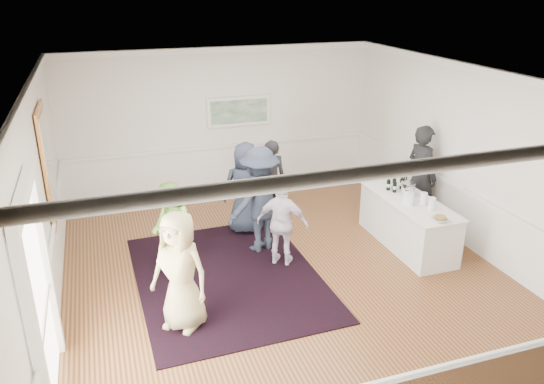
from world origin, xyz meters
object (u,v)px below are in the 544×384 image
object	(u,v)px
guest_green	(172,228)
guest_dark_a	(260,200)
serving_table	(408,222)
guest_tan	(180,271)
guest_navy	(246,188)
nut_bowl	(440,219)
guest_lilac	(283,223)
bartender	(421,175)
ice_bucket	(408,190)
guest_dark_b	(271,178)

from	to	relation	value
guest_green	guest_dark_a	bearing A→B (deg)	89.43
serving_table	guest_tan	bearing A→B (deg)	-165.08
guest_dark_a	serving_table	bearing A→B (deg)	145.93
guest_green	guest_navy	bearing A→B (deg)	114.35
guest_tan	nut_bowl	xyz separation A→B (m)	(4.24, 0.21, 0.07)
guest_lilac	guest_navy	world-z (taller)	guest_navy
bartender	guest_tan	xyz separation A→B (m)	(-5.01, -1.93, -0.13)
guest_green	guest_dark_a	world-z (taller)	guest_dark_a
serving_table	guest_green	world-z (taller)	guest_green
guest_navy	ice_bucket	xyz separation A→B (m)	(2.65, -1.32, 0.13)
guest_dark_a	guest_navy	xyz separation A→B (m)	(-0.03, 0.79, -0.07)
serving_table	guest_green	distance (m)	4.19
guest_lilac	ice_bucket	size ratio (longest dim) A/B	5.78
bartender	guest_tan	world-z (taller)	bartender
guest_dark_a	guest_navy	world-z (taller)	guest_dark_a
guest_green	guest_lilac	distance (m)	1.82
guest_lilac	guest_navy	size ratio (longest dim) A/B	0.85
bartender	guest_green	xyz separation A→B (m)	(-4.89, -0.33, -0.23)
guest_navy	guest_dark_a	bearing A→B (deg)	108.26
guest_tan	nut_bowl	world-z (taller)	guest_tan
guest_lilac	bartender	bearing A→B (deg)	-132.18
guest_dark_a	nut_bowl	distance (m)	3.02
guest_dark_a	ice_bucket	bearing A→B (deg)	150.10
guest_tan	guest_dark_b	xyz separation A→B (m)	(2.35, 3.18, -0.06)
guest_navy	guest_dark_b	bearing A→B (deg)	-125.29
guest_dark_b	guest_navy	world-z (taller)	guest_navy
serving_table	nut_bowl	world-z (taller)	nut_bowl
guest_navy	ice_bucket	world-z (taller)	guest_navy
guest_dark_a	bartender	bearing A→B (deg)	162.85
guest_tan	guest_lilac	bearing A→B (deg)	73.98
guest_dark_b	ice_bucket	xyz separation A→B (m)	(1.97, -1.86, 0.21)
guest_tan	nut_bowl	bearing A→B (deg)	44.26
nut_bowl	bartender	bearing A→B (deg)	65.95
guest_lilac	nut_bowl	world-z (taller)	guest_lilac
guest_dark_b	nut_bowl	bearing A→B (deg)	132.28
serving_table	bartender	xyz separation A→B (m)	(0.74, 0.79, 0.54)
guest_green	ice_bucket	world-z (taller)	guest_green
guest_lilac	guest_dark_b	xyz separation A→B (m)	(0.45, 1.97, 0.05)
nut_bowl	guest_dark_a	bearing A→B (deg)	147.18
guest_green	guest_lilac	xyz separation A→B (m)	(1.78, -0.39, -0.02)
guest_navy	bartender	bearing A→B (deg)	-175.64
serving_table	bartender	distance (m)	1.21
ice_bucket	guest_tan	bearing A→B (deg)	-163.00
ice_bucket	nut_bowl	world-z (taller)	ice_bucket
guest_green	guest_dark_b	size ratio (longest dim) A/B	0.96
guest_green	nut_bowl	bearing A→B (deg)	61.82
guest_lilac	guest_dark_a	world-z (taller)	guest_dark_a
bartender	nut_bowl	xyz separation A→B (m)	(-0.77, -1.72, -0.06)
nut_bowl	guest_lilac	bearing A→B (deg)	156.86
guest_dark_a	guest_tan	bearing A→B (deg)	28.87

